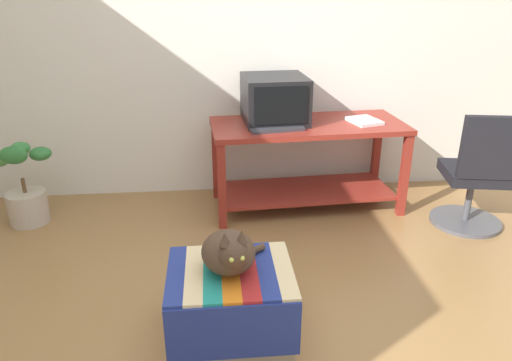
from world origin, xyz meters
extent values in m
plane|color=olive|center=(0.00, 0.00, 0.00)|extent=(14.00, 14.00, 0.00)
cube|color=silver|center=(0.00, 2.05, 1.30)|extent=(8.00, 0.10, 2.60)
cube|color=maroon|center=(-0.18, 1.28, 0.33)|extent=(0.06, 0.06, 0.66)
cube|color=maroon|center=(1.23, 1.36, 0.33)|extent=(0.06, 0.06, 0.66)
cube|color=maroon|center=(1.20, 1.92, 0.33)|extent=(0.06, 0.06, 0.66)
cube|color=maroon|center=(-0.21, 1.84, 0.33)|extent=(0.06, 0.06, 0.66)
cube|color=maroon|center=(0.51, 1.60, 0.13)|extent=(1.40, 0.63, 0.02)
cube|color=maroon|center=(0.51, 1.60, 0.68)|extent=(1.52, 0.73, 0.04)
cube|color=black|center=(0.25, 1.68, 0.71)|extent=(0.35, 0.36, 0.02)
cube|color=black|center=(0.25, 1.68, 0.88)|extent=(0.50, 0.51, 0.35)
cube|color=black|center=(0.27, 1.43, 0.89)|extent=(0.39, 0.04, 0.27)
cube|color=#333338|center=(0.24, 1.44, 0.71)|extent=(0.42, 0.21, 0.02)
cube|color=white|center=(0.95, 1.58, 0.71)|extent=(0.27, 0.30, 0.03)
cube|color=tan|center=(-0.17, 0.09, 0.18)|extent=(0.60, 0.48, 0.37)
cube|color=navy|center=(-0.17, -0.17, 0.22)|extent=(0.63, 0.01, 0.30)
cube|color=navy|center=(-0.44, 0.09, 0.38)|extent=(0.09, 0.52, 0.02)
cube|color=beige|center=(-0.35, 0.09, 0.38)|extent=(0.09, 0.52, 0.02)
cube|color=#1E897A|center=(-0.26, 0.09, 0.38)|extent=(0.09, 0.52, 0.02)
cube|color=orange|center=(-0.17, 0.09, 0.38)|extent=(0.09, 0.52, 0.02)
cube|color=#AD2323|center=(-0.08, 0.09, 0.38)|extent=(0.09, 0.52, 0.02)
cube|color=navy|center=(0.01, 0.09, 0.38)|extent=(0.09, 0.52, 0.02)
cube|color=beige|center=(0.10, 0.09, 0.38)|extent=(0.09, 0.52, 0.02)
ellipsoid|color=#473323|center=(-0.18, 0.10, 0.49)|extent=(0.32, 0.35, 0.20)
sphere|color=#473323|center=(-0.15, -0.01, 0.54)|extent=(0.15, 0.15, 0.15)
cylinder|color=#473323|center=(-0.08, 0.21, 0.41)|extent=(0.22, 0.17, 0.04)
cone|color=#473323|center=(-0.19, -0.01, 0.63)|extent=(0.06, 0.06, 0.07)
cone|color=#473323|center=(-0.12, 0.00, 0.63)|extent=(0.06, 0.06, 0.07)
sphere|color=#C6D151|center=(-0.17, -0.07, 0.55)|extent=(0.02, 0.02, 0.02)
sphere|color=#C6D151|center=(-0.12, -0.07, 0.55)|extent=(0.02, 0.02, 0.02)
cylinder|color=#B7A893|center=(-1.65, 1.51, 0.12)|extent=(0.29, 0.29, 0.25)
cylinder|color=brown|center=(-1.65, 1.51, 0.30)|extent=(0.03, 0.03, 0.11)
ellipsoid|color=#2D7033|center=(-1.51, 1.55, 0.54)|extent=(0.16, 0.16, 0.10)
ellipsoid|color=#38843D|center=(-1.68, 1.63, 0.55)|extent=(0.15, 0.15, 0.10)
ellipsoid|color=#4C8E42|center=(-1.79, 1.54, 0.51)|extent=(0.12, 0.13, 0.10)
ellipsoid|color=#2D7033|center=(-1.64, 1.41, 0.58)|extent=(0.20, 0.08, 0.13)
cylinder|color=#4C4C51|center=(1.67, 1.17, 0.01)|extent=(0.52, 0.52, 0.03)
cylinder|color=#4C4C51|center=(1.67, 1.17, 0.20)|extent=(0.05, 0.05, 0.34)
cube|color=black|center=(1.67, 1.17, 0.41)|extent=(0.49, 0.49, 0.08)
cube|color=black|center=(1.64, 0.98, 0.67)|extent=(0.38, 0.13, 0.44)
camera|label=1|loc=(-0.24, -1.94, 1.72)|focal=33.69mm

